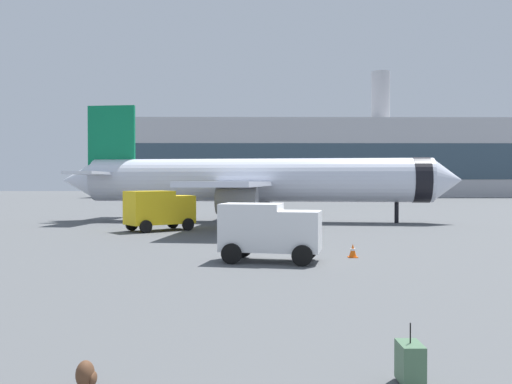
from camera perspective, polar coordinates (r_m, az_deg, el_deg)
The scene contains 9 objects.
airplane_at_gate at distance 48.93m, azimuth -0.07°, elevation 1.19°, with size 35.75×32.35×10.50m.
service_truck at distance 40.79m, azimuth -9.96°, elevation -1.70°, with size 5.16×4.63×2.90m.
cargo_van at distance 24.74m, azimuth 1.37°, elevation -3.86°, with size 4.72×3.10×2.60m.
safety_cone_near at distance 56.35m, azimuth -3.15°, elevation -2.19°, with size 0.44×0.44×0.71m.
safety_cone_mid at distance 43.30m, azimuth -12.50°, elevation -3.21°, with size 0.44×0.44×0.71m.
safety_cone_far at distance 26.58m, azimuth 9.94°, elevation -5.98°, with size 0.44×0.44×0.65m.
rolling_suitcase at distance 10.56m, azimuth 15.60°, elevation -16.60°, with size 0.40×0.64×1.10m.
traveller_backpack at distance 10.53m, azimuth -17.11°, elevation -17.56°, with size 0.36×0.40×0.48m.
terminal_building at distance 133.55m, azimuth 6.87°, elevation 3.43°, with size 96.33×20.15×29.80m.
Camera 1 is at (-0.02, -3.06, 3.60)m, focal length 38.82 mm.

